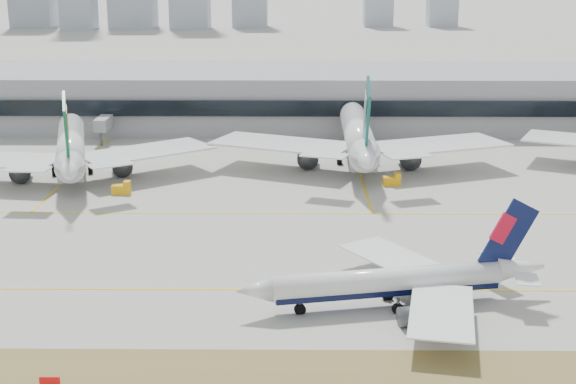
{
  "coord_description": "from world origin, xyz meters",
  "views": [
    {
      "loc": [
        6.84,
        -107.99,
        43.68
      ],
      "look_at": [
        5.67,
        18.0,
        7.5
      ],
      "focal_mm": 50.0,
      "sensor_mm": 36.0,
      "label": 1
    }
  ],
  "objects_px": {
    "terminal": "(271,97)",
    "widebody_cathay": "(358,138)",
    "widebody_eva": "(71,149)",
    "taxiing_airliner": "(398,282)"
  },
  "relations": [
    {
      "from": "terminal",
      "to": "widebody_cathay",
      "type": "bearing_deg",
      "value": -66.95
    },
    {
      "from": "terminal",
      "to": "widebody_eva",
      "type": "bearing_deg",
      "value": -124.73
    },
    {
      "from": "taxiing_airliner",
      "to": "widebody_cathay",
      "type": "relative_size",
      "value": 0.63
    },
    {
      "from": "taxiing_airliner",
      "to": "terminal",
      "type": "bearing_deg",
      "value": -92.03
    },
    {
      "from": "widebody_cathay",
      "to": "terminal",
      "type": "bearing_deg",
      "value": 23.9
    },
    {
      "from": "widebody_cathay",
      "to": "terminal",
      "type": "xyz_separation_m",
      "value": [
        -20.8,
        48.89,
        1.23
      ]
    },
    {
      "from": "widebody_eva",
      "to": "widebody_cathay",
      "type": "bearing_deg",
      "value": -95.81
    },
    {
      "from": "widebody_eva",
      "to": "widebody_cathay",
      "type": "xyz_separation_m",
      "value": [
        61.33,
        9.58,
        0.5
      ]
    },
    {
      "from": "taxiing_airliner",
      "to": "terminal",
      "type": "height_order",
      "value": "terminal"
    },
    {
      "from": "widebody_cathay",
      "to": "taxiing_airliner",
      "type": "bearing_deg",
      "value": -179.44
    }
  ]
}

